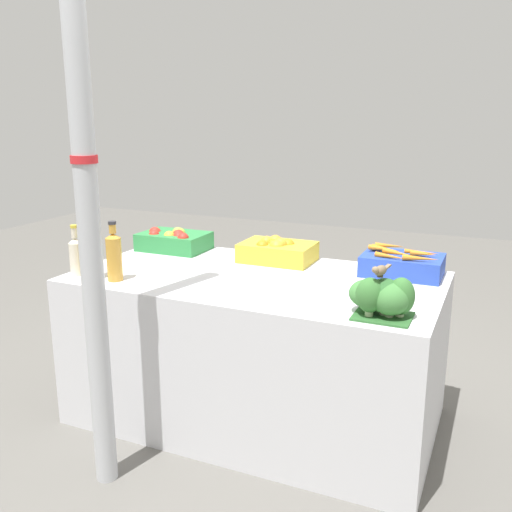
# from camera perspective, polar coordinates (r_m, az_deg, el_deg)

# --- Properties ---
(ground_plane) EXTENTS (10.00, 10.00, 0.00)m
(ground_plane) POSITION_cam_1_polar(r_m,az_deg,el_deg) (3.05, 0.00, -15.63)
(ground_plane) COLOR #605E59
(market_table) EXTENTS (1.75, 0.93, 0.75)m
(market_table) POSITION_cam_1_polar(r_m,az_deg,el_deg) (2.89, 0.00, -9.17)
(market_table) COLOR silver
(market_table) RESTS_ON ground_plane
(support_pole) EXTENTS (0.10, 0.10, 2.57)m
(support_pole) POSITION_cam_1_polar(r_m,az_deg,el_deg) (2.24, -16.69, 7.59)
(support_pole) COLOR #B7BABF
(support_pole) RESTS_ON ground_plane
(apple_crate) EXTENTS (0.38, 0.26, 0.13)m
(apple_crate) POSITION_cam_1_polar(r_m,az_deg,el_deg) (3.30, -8.21, 1.60)
(apple_crate) COLOR #2D8442
(apple_crate) RESTS_ON market_table
(orange_crate) EXTENTS (0.38, 0.26, 0.13)m
(orange_crate) POSITION_cam_1_polar(r_m,az_deg,el_deg) (3.02, 2.13, 0.57)
(orange_crate) COLOR gold
(orange_crate) RESTS_ON market_table
(carrot_crate) EXTENTS (0.38, 0.26, 0.14)m
(carrot_crate) POSITION_cam_1_polar(r_m,az_deg,el_deg) (2.85, 14.40, -0.77)
(carrot_crate) COLOR #2847B7
(carrot_crate) RESTS_ON market_table
(broccoli_pile) EXTENTS (0.26, 0.19, 0.16)m
(broccoli_pile) POSITION_cam_1_polar(r_m,az_deg,el_deg) (2.25, 12.55, -3.98)
(broccoli_pile) COLOR #2D602D
(broccoli_pile) RESTS_ON market_table
(juice_bottle_cloudy) EXTENTS (0.06, 0.06, 0.25)m
(juice_bottle_cloudy) POSITION_cam_1_polar(r_m,az_deg,el_deg) (2.88, -17.57, 0.12)
(juice_bottle_cloudy) COLOR beige
(juice_bottle_cloudy) RESTS_ON market_table
(juice_bottle_golden) EXTENTS (0.08, 0.08, 0.28)m
(juice_bottle_golden) POSITION_cam_1_polar(r_m,az_deg,el_deg) (2.81, -15.86, 0.20)
(juice_bottle_golden) COLOR gold
(juice_bottle_golden) RESTS_ON market_table
(juice_bottle_amber) EXTENTS (0.07, 0.07, 0.28)m
(juice_bottle_amber) POSITION_cam_1_polar(r_m,az_deg,el_deg) (2.74, -14.01, 0.05)
(juice_bottle_amber) COLOR gold
(juice_bottle_amber) RESTS_ON market_table
(sparrow_bird) EXTENTS (0.06, 0.13, 0.05)m
(sparrow_bird) POSITION_cam_1_polar(r_m,az_deg,el_deg) (2.20, 12.29, -1.42)
(sparrow_bird) COLOR #4C3D2D
(sparrow_bird) RESTS_ON broccoli_pile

